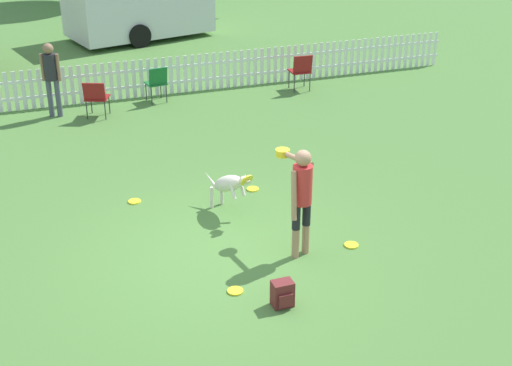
% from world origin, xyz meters
% --- Properties ---
extents(ground_plane, '(240.00, 240.00, 0.00)m').
position_xyz_m(ground_plane, '(0.00, 0.00, 0.00)').
color(ground_plane, '#4C7A38').
extents(handler_person, '(0.43, 1.07, 1.64)m').
position_xyz_m(handler_person, '(1.02, -0.37, 1.03)').
color(handler_person, tan).
rests_on(handler_person, ground_plane).
extents(leaping_dog, '(0.54, 1.15, 0.85)m').
position_xyz_m(leaping_dog, '(0.45, 1.17, 0.52)').
color(leaping_dog, beige).
rests_on(leaping_dog, ground_plane).
extents(frisbee_near_handler, '(0.21, 0.21, 0.02)m').
position_xyz_m(frisbee_near_handler, '(-0.17, -1.00, 0.01)').
color(frisbee_near_handler, yellow).
rests_on(frisbee_near_handler, ground_plane).
extents(frisbee_near_dog, '(0.21, 0.21, 0.02)m').
position_xyz_m(frisbee_near_dog, '(1.84, -0.44, 0.01)').
color(frisbee_near_dog, yellow).
rests_on(frisbee_near_dog, ground_plane).
extents(frisbee_midfield, '(0.21, 0.21, 0.02)m').
position_xyz_m(frisbee_midfield, '(1.10, 1.87, 0.01)').
color(frisbee_midfield, yellow).
rests_on(frisbee_midfield, ground_plane).
extents(frisbee_far_scatter, '(0.21, 0.21, 0.02)m').
position_xyz_m(frisbee_far_scatter, '(-0.92, 2.09, 0.01)').
color(frisbee_far_scatter, yellow).
rests_on(frisbee_far_scatter, ground_plane).
extents(backpack_on_grass, '(0.27, 0.24, 0.35)m').
position_xyz_m(backpack_on_grass, '(0.31, -1.51, 0.17)').
color(backpack_on_grass, maroon).
rests_on(backpack_on_grass, ground_plane).
extents(picket_fence, '(16.87, 0.04, 0.90)m').
position_xyz_m(picket_fence, '(0.00, 7.53, 0.45)').
color(picket_fence, white).
rests_on(picket_fence, ground_plane).
extents(folding_chair_blue_left, '(0.62, 0.63, 0.83)m').
position_xyz_m(folding_chair_blue_left, '(-0.87, 6.43, 0.50)').
color(folding_chair_blue_left, '#333338').
rests_on(folding_chair_blue_left, ground_plane).
extents(folding_chair_center, '(0.49, 0.51, 0.85)m').
position_xyz_m(folding_chair_center, '(0.60, 7.00, 0.51)').
color(folding_chair_center, '#333338').
rests_on(folding_chair_center, ground_plane).
extents(folding_chair_green_right, '(0.50, 0.52, 0.90)m').
position_xyz_m(folding_chair_green_right, '(4.06, 6.68, 0.54)').
color(folding_chair_green_right, '#333338').
rests_on(folding_chair_green_right, ground_plane).
extents(spectator_standing, '(0.39, 0.27, 1.63)m').
position_xyz_m(spectator_standing, '(-1.71, 6.85, 0.98)').
color(spectator_standing, '#474C5B').
rests_on(spectator_standing, ground_plane).
extents(equipment_trailer, '(5.10, 3.07, 2.18)m').
position_xyz_m(equipment_trailer, '(1.49, 13.28, 1.16)').
color(equipment_trailer, silver).
rests_on(equipment_trailer, ground_plane).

